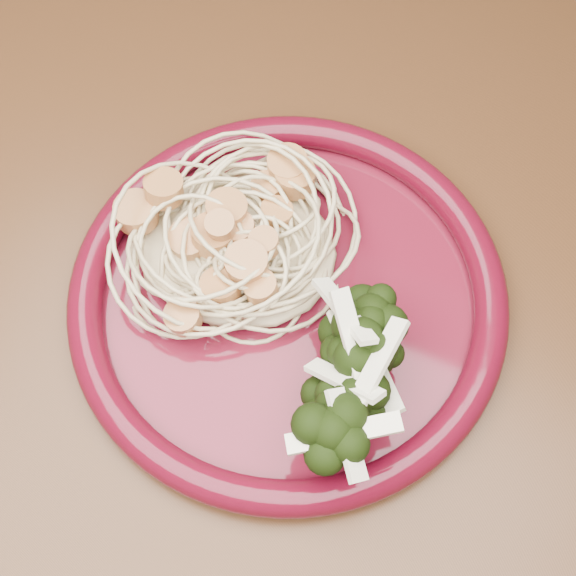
% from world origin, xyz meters
% --- Properties ---
extents(dining_table, '(1.20, 0.80, 0.75)m').
position_xyz_m(dining_table, '(0.00, 0.00, 0.65)').
color(dining_table, '#472814').
rests_on(dining_table, ground).
extents(dinner_plate, '(0.34, 0.34, 0.02)m').
position_xyz_m(dinner_plate, '(0.07, 0.01, 0.76)').
color(dinner_plate, '#520D1B').
rests_on(dinner_plate, dining_table).
extents(spaghetti_pile, '(0.16, 0.15, 0.03)m').
position_xyz_m(spaghetti_pile, '(0.03, 0.02, 0.77)').
color(spaghetti_pile, beige).
rests_on(spaghetti_pile, dinner_plate).
extents(scallop_cluster, '(0.17, 0.17, 0.04)m').
position_xyz_m(scallop_cluster, '(0.03, 0.02, 0.81)').
color(scallop_cluster, tan).
rests_on(scallop_cluster, spaghetti_pile).
extents(broccoli_pile, '(0.13, 0.16, 0.05)m').
position_xyz_m(broccoli_pile, '(0.13, -0.01, 0.78)').
color(broccoli_pile, black).
rests_on(broccoli_pile, dinner_plate).
extents(onion_garnish, '(0.09, 0.11, 0.06)m').
position_xyz_m(onion_garnish, '(0.13, -0.01, 0.81)').
color(onion_garnish, '#E9E6C7').
rests_on(onion_garnish, broccoli_pile).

